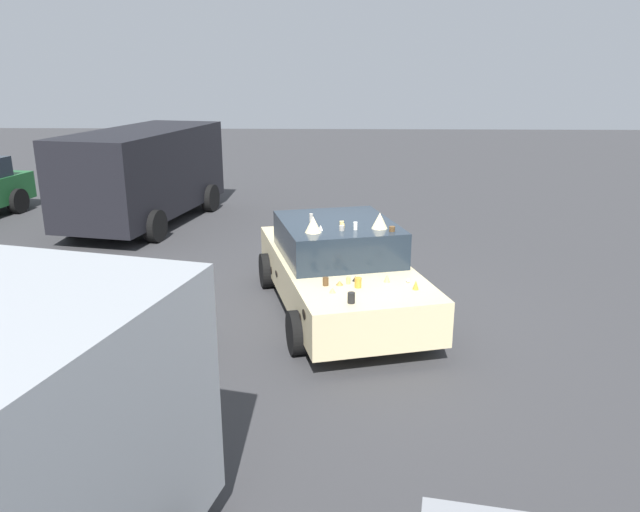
# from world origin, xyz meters

# --- Properties ---
(ground_plane) EXTENTS (60.00, 60.00, 0.00)m
(ground_plane) POSITION_xyz_m (0.00, 0.00, 0.00)
(ground_plane) COLOR #38383A
(art_car_decorated) EXTENTS (4.68, 2.90, 1.65)m
(art_car_decorated) POSITION_xyz_m (0.03, 0.01, 0.70)
(art_car_decorated) COLOR beige
(art_car_decorated) RESTS_ON ground
(parked_van_behind_left) EXTENTS (5.47, 2.97, 2.28)m
(parked_van_behind_left) POSITION_xyz_m (5.62, 4.74, 1.27)
(parked_van_behind_left) COLOR black
(parked_van_behind_left) RESTS_ON ground
(parked_sedan_far_right) EXTENTS (4.64, 2.65, 1.45)m
(parked_sedan_far_right) POSITION_xyz_m (-2.94, 3.30, 0.72)
(parked_sedan_far_right) COLOR gray
(parked_sedan_far_right) RESTS_ON ground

